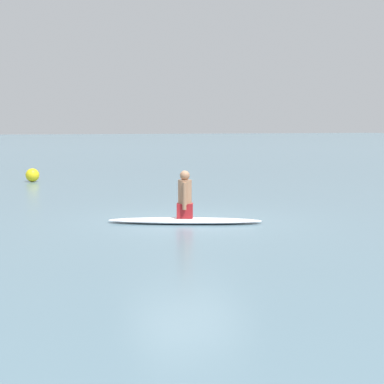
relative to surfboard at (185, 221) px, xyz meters
name	(u,v)px	position (x,y,z in m)	size (l,w,h in m)	color
ground_plane	(188,221)	(0.28, -0.22, -0.06)	(400.00, 400.00, 0.00)	slate
surfboard	(185,221)	(0.00, 0.00, 0.00)	(3.33, 0.62, 0.12)	white
person_paddler	(185,197)	(0.00, 0.00, 0.52)	(0.42, 0.43, 1.02)	#A51E23
buoy_marker	(32,175)	(11.93, 0.26, 0.20)	(0.52, 0.52, 0.52)	yellow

